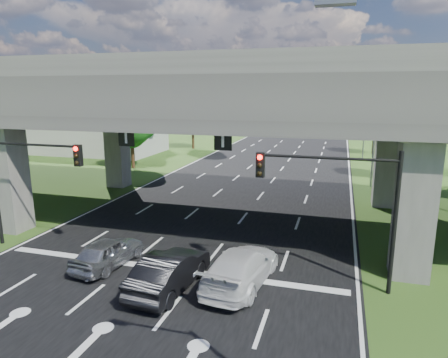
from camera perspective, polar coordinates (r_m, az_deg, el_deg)
The scene contains 17 objects.
ground at distance 16.90m, azimuth -13.80°, elevation -17.21°, with size 160.00×160.00×0.00m, color #2E4B18.
road at distance 25.23m, azimuth -2.38°, elevation -6.63°, with size 18.00×120.00×0.03m, color black.
overpass at distance 25.75m, azimuth -1.08°, elevation 11.69°, with size 80.00×15.00×10.00m.
warehouse at distance 58.63m, azimuth -18.97°, elevation 5.65°, with size 20.00×10.00×4.00m, color #9E9E99.
signal_right at distance 17.01m, azimuth 16.29°, elevation -1.92°, with size 5.76×0.54×6.00m.
signal_left at distance 23.02m, azimuth -26.44°, elevation 0.95°, with size 5.76×0.54×6.00m.
streetlight_far at distance 36.73m, azimuth 20.24°, elevation 7.93°, with size 3.38×0.25×10.00m.
streetlight_beyond at distance 52.68m, azimuth 19.18°, elevation 9.15°, with size 3.38×0.25×10.00m.
tree_left_near at distance 44.37m, azimuth -13.06°, elevation 7.69°, with size 4.50×4.50×7.80m.
tree_left_mid at distance 52.85m, azimuth -11.64°, elevation 7.77°, with size 3.91×3.90×6.76m.
tree_left_far at distance 58.43m, azimuth -4.45°, elevation 9.36°, with size 4.80×4.80×8.32m.
tree_right_near at distance 41.10m, azimuth 23.88°, elevation 6.14°, with size 4.20×4.20×7.28m.
tree_right_mid at distance 49.45m, azimuth 26.16°, elevation 6.45°, with size 3.91×3.90×6.76m.
tree_right_far at distance 56.84m, azimuth 20.91°, elevation 8.17°, with size 4.50×4.50×7.80m.
car_silver at distance 20.14m, azimuth -16.20°, elevation -10.01°, with size 1.66×4.13×1.41m, color #A2A4A9.
car_dark at distance 17.41m, azimuth -7.75°, elevation -12.92°, with size 1.70×4.89×1.61m, color black.
car_white at distance 17.67m, azimuth 2.43°, elevation -12.47°, with size 2.21×5.43×1.57m, color silver.
Camera 1 is at (7.69, -12.57, 8.26)m, focal length 32.00 mm.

